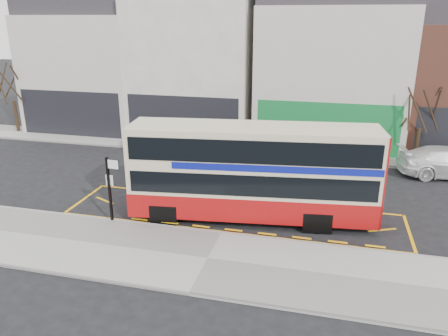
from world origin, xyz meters
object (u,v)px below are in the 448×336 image
(bus_stop_post, at_px, (110,182))
(double_decker_bus, at_px, (253,171))
(car_silver, at_px, (155,140))
(car_grey, at_px, (274,147))
(street_tree_right, at_px, (424,97))
(street_tree_left, at_px, (9,73))

(bus_stop_post, bearing_deg, double_decker_bus, 22.28)
(bus_stop_post, height_order, car_silver, bus_stop_post)
(car_grey, bearing_deg, bus_stop_post, 140.24)
(street_tree_right, bearing_deg, street_tree_left, 178.89)
(street_tree_left, relative_size, street_tree_right, 1.13)
(double_decker_bus, bearing_deg, street_tree_left, 145.60)
(street_tree_left, bearing_deg, car_grey, -5.12)
(double_decker_bus, height_order, street_tree_left, street_tree_left)
(bus_stop_post, relative_size, car_silver, 0.67)
(double_decker_bus, bearing_deg, street_tree_right, 43.50)
(double_decker_bus, relative_size, car_grey, 2.23)
(bus_stop_post, bearing_deg, street_tree_left, 142.97)
(double_decker_bus, xyz_separation_m, street_tree_left, (-18.85, 9.77, 2.21))
(double_decker_bus, height_order, street_tree_right, street_tree_right)
(car_silver, bearing_deg, street_tree_right, -76.51)
(bus_stop_post, bearing_deg, car_grey, 66.23)
(street_tree_left, bearing_deg, car_silver, -8.52)
(car_silver, xyz_separation_m, street_tree_right, (15.28, 1.16, 3.11))
(bus_stop_post, xyz_separation_m, car_silver, (-2.29, 9.90, -1.09))
(car_grey, xyz_separation_m, street_tree_right, (7.86, 1.16, 3.05))
(bus_stop_post, height_order, street_tree_right, street_tree_right)
(car_silver, height_order, street_tree_right, street_tree_right)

